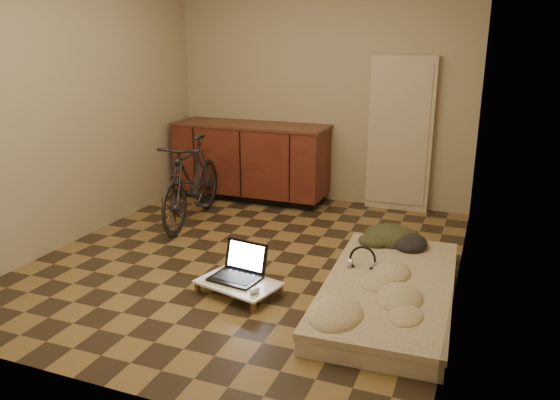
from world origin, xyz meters
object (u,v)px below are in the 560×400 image
at_px(futon, 389,291).
at_px(lap_desk, 239,283).
at_px(bicycle, 192,176).
at_px(laptop, 239,271).

bearing_deg(futon, lap_desk, -166.85).
relative_size(bicycle, futon, 0.80).
relative_size(lap_desk, laptop, 1.67).
distance_m(lap_desk, laptop, 0.11).
xyz_separation_m(bicycle, laptop, (1.15, -1.28, -0.34)).
bearing_deg(lap_desk, futon, 29.87).
distance_m(futon, laptop, 1.15).
relative_size(bicycle, laptop, 3.74).
bearing_deg(bicycle, futon, -33.02).
height_order(futon, lap_desk, futon).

